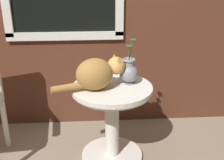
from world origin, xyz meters
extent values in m
cube|color=silver|center=(-0.10, 0.81, 0.88)|extent=(1.02, 0.03, 0.07)
cylinder|color=silver|center=(0.27, 0.25, 0.01)|extent=(0.49, 0.49, 0.03)
cylinder|color=silver|center=(0.27, 0.25, 0.31)|extent=(0.11, 0.11, 0.56)
cylinder|color=silver|center=(0.27, 0.25, 0.61)|extent=(0.60, 0.60, 0.03)
torus|color=silver|center=(0.27, 0.25, 0.58)|extent=(0.58, 0.58, 0.02)
cylinder|color=silver|center=(-0.61, 0.46, 0.22)|extent=(0.04, 0.04, 0.44)
ellipsoid|color=#AD7A3D|center=(0.15, 0.21, 0.74)|extent=(0.33, 0.31, 0.23)
sphere|color=#E2A356|center=(0.31, 0.27, 0.78)|extent=(0.13, 0.13, 0.13)
cone|color=#AD7A3D|center=(0.32, 0.23, 0.84)|extent=(0.04, 0.04, 0.05)
cone|color=#AD7A3D|center=(0.29, 0.30, 0.84)|extent=(0.04, 0.04, 0.05)
cylinder|color=#AD7A3D|center=(-0.04, 0.14, 0.67)|extent=(0.24, 0.13, 0.05)
cylinder|color=gray|center=(0.40, 0.30, 0.63)|extent=(0.08, 0.08, 0.01)
ellipsoid|color=gray|center=(0.40, 0.30, 0.71)|extent=(0.14, 0.14, 0.14)
cylinder|color=gray|center=(0.40, 0.30, 0.79)|extent=(0.08, 0.08, 0.05)
torus|color=gray|center=(0.40, 0.30, 0.81)|extent=(0.10, 0.10, 0.02)
cylinder|color=#387533|center=(0.41, 0.29, 0.89)|extent=(0.03, 0.01, 0.15)
cone|color=#387533|center=(0.42, 0.29, 0.96)|extent=(0.04, 0.04, 0.02)
cylinder|color=#387533|center=(0.40, 0.28, 0.87)|extent=(0.01, 0.03, 0.11)
cone|color=#387533|center=(0.40, 0.27, 0.92)|extent=(0.04, 0.04, 0.02)
camera|label=1|loc=(0.14, -1.67, 1.46)|focal=45.63mm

